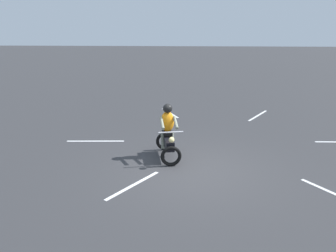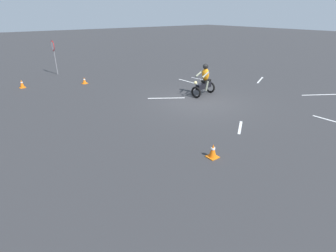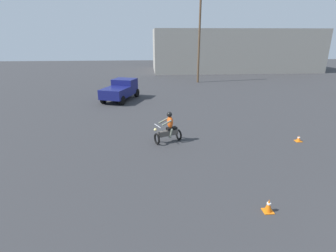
{
  "view_description": "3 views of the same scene",
  "coord_description": "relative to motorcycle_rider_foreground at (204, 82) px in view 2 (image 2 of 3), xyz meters",
  "views": [
    {
      "loc": [
        0.17,
        8.34,
        3.82
      ],
      "look_at": [
        0.73,
        -0.9,
        1.0
      ],
      "focal_mm": 35.0,
      "sensor_mm": 36.0,
      "label": 1
    },
    {
      "loc": [
        -8.93,
        8.65,
        4.09
      ],
      "look_at": [
        -3.08,
        4.28,
        0.9
      ],
      "focal_mm": 28.0,
      "sensor_mm": 36.0,
      "label": 2
    },
    {
      "loc": [
        -7.91,
        -3.38,
        5.32
      ],
      "look_at": [
        -6.9,
        9.47,
        0.9
      ],
      "focal_mm": 28.0,
      "sensor_mm": 36.0,
      "label": 3
    }
  ],
  "objects": [
    {
      "name": "traffic_cone_near_right",
      "position": [
        -4.91,
        4.33,
        -0.51
      ],
      "size": [
        0.32,
        0.32,
        0.45
      ],
      "color": "orange",
      "rests_on": "ground"
    },
    {
      "name": "lane_stripe_ne",
      "position": [
        0.75,
        1.91,
        -0.72
      ],
      "size": [
        1.14,
        1.64,
        0.01
      ],
      "primitive_type": "cube",
      "rotation": [
        0.0,
        0.0,
        2.56
      ],
      "color": "silver",
      "rests_on": "ground"
    },
    {
      "name": "lane_stripe_e",
      "position": [
        2.6,
        -1.28,
        -0.72
      ],
      "size": [
        1.98,
        0.23,
        0.01
      ],
      "primitive_type": "cube",
      "rotation": [
        0.0,
        0.0,
        1.64
      ],
      "color": "silver",
      "rests_on": "ground"
    },
    {
      "name": "lane_stripe_se",
      "position": [
        0.23,
        -5.32,
        -0.72
      ],
      "size": [
        0.88,
        1.72,
        0.01
      ],
      "primitive_type": "cube",
      "rotation": [
        0.0,
        0.0,
        6.72
      ],
      "color": "silver",
      "rests_on": "ground"
    },
    {
      "name": "traffic_cone_mid_left",
      "position": [
        6.18,
        4.2,
        -0.54
      ],
      "size": [
        0.32,
        0.32,
        0.39
      ],
      "color": "orange",
      "rests_on": "ground"
    },
    {
      "name": "stop_sign",
      "position": [
        9.9,
        4.81,
        0.91
      ],
      "size": [
        0.7,
        0.08,
        2.3
      ],
      "color": "slate",
      "rests_on": "ground"
    },
    {
      "name": "lane_stripe_sw",
      "position": [
        -3.74,
        -5.1,
        -0.72
      ],
      "size": [
        1.2,
        1.86,
        0.01
      ],
      "primitive_type": "cube",
      "rotation": [
        0.0,
        0.0,
        5.73
      ],
      "color": "silver",
      "rests_on": "ground"
    },
    {
      "name": "ground_plane",
      "position": [
        -0.74,
        0.94,
        -0.73
      ],
      "size": [
        120.0,
        120.0,
        0.0
      ],
      "primitive_type": "plane",
      "color": "#333335"
    },
    {
      "name": "lane_stripe_nw",
      "position": [
        -3.95,
        1.84,
        -0.72
      ],
      "size": [
        0.81,
        1.1,
        0.01
      ],
      "primitive_type": "cube",
      "rotation": [
        0.0,
        0.0,
        3.76
      ],
      "color": "silver",
      "rests_on": "ground"
    },
    {
      "name": "lane_stripe_w",
      "position": [
        -5.71,
        -1.7,
        -0.72
      ],
      "size": [
        1.41,
        0.15,
        0.01
      ],
      "primitive_type": "cube",
      "rotation": [
        0.0,
        0.0,
        4.75
      ],
      "color": "silver",
      "rests_on": "ground"
    },
    {
      "name": "motorcycle_rider_foreground",
      "position": [
        0.0,
        0.0,
        0.0
      ],
      "size": [
        0.9,
        1.56,
        1.66
      ],
      "rotation": [
        0.0,
        0.0,
        0.2
      ],
      "color": "black",
      "rests_on": "ground"
    },
    {
      "name": "traffic_cone_mid_center",
      "position": [
        7.4,
        7.48,
        -0.5
      ],
      "size": [
        0.32,
        0.32,
        0.47
      ],
      "color": "orange",
      "rests_on": "ground"
    }
  ]
}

